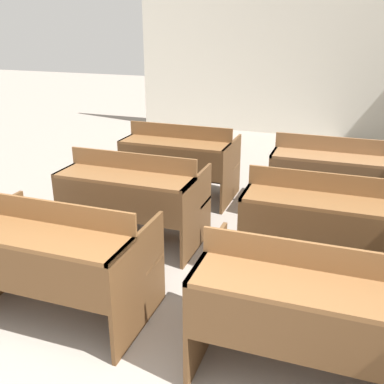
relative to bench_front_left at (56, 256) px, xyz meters
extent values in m
cube|color=beige|center=(0.79, 6.14, 1.03)|extent=(5.91, 0.06, 3.01)
cube|color=#52361D|center=(0.62, 0.04, -0.11)|extent=(0.03, 0.80, 0.73)
cube|color=brown|center=(0.00, -0.17, 0.24)|extent=(1.26, 0.38, 0.03)
cube|color=#52361D|center=(0.00, -0.35, 0.06)|extent=(1.20, 0.02, 0.33)
cube|color=brown|center=(0.00, 0.01, 0.33)|extent=(1.26, 0.02, 0.16)
cube|color=brown|center=(0.00, 0.28, -0.09)|extent=(1.26, 0.32, 0.03)
cube|color=#52361D|center=(0.00, 0.28, -0.34)|extent=(1.20, 0.04, 0.04)
cube|color=#54381F|center=(1.11, 0.01, -0.11)|extent=(0.03, 0.80, 0.73)
cube|color=brown|center=(1.72, -0.20, 0.24)|extent=(1.26, 0.38, 0.03)
cube|color=#54381F|center=(1.72, -0.38, 0.06)|extent=(1.20, 0.02, 0.33)
cube|color=brown|center=(1.72, -0.02, 0.33)|extent=(1.26, 0.02, 0.16)
cube|color=brown|center=(1.72, 0.25, -0.09)|extent=(1.26, 0.32, 0.03)
cube|color=#54381F|center=(1.72, 0.25, -0.34)|extent=(1.20, 0.04, 0.04)
cube|color=brown|center=(-0.63, 1.27, -0.11)|extent=(0.03, 0.80, 0.73)
cube|color=brown|center=(0.60, 1.27, -0.11)|extent=(0.03, 0.80, 0.73)
cube|color=brown|center=(-0.01, 1.06, 0.24)|extent=(1.26, 0.38, 0.03)
cube|color=brown|center=(-0.01, 0.88, 0.06)|extent=(1.20, 0.02, 0.33)
cube|color=brown|center=(-0.01, 1.24, 0.33)|extent=(1.26, 0.02, 0.16)
cube|color=brown|center=(-0.01, 1.51, -0.09)|extent=(1.26, 0.32, 0.03)
cube|color=brown|center=(-0.01, 1.51, -0.34)|extent=(1.20, 0.04, 0.04)
cube|color=#54371E|center=(1.10, 1.27, -0.11)|extent=(0.03, 0.80, 0.73)
cube|color=brown|center=(1.71, 1.06, 0.24)|extent=(1.26, 0.38, 0.03)
cube|color=#54371E|center=(1.71, 0.88, 0.06)|extent=(1.20, 0.02, 0.33)
cube|color=brown|center=(1.71, 1.24, 0.33)|extent=(1.26, 0.02, 0.16)
cube|color=brown|center=(1.71, 1.51, -0.09)|extent=(1.26, 0.32, 0.03)
cube|color=#54371E|center=(1.71, 1.51, -0.34)|extent=(1.20, 0.04, 0.04)
cube|color=#54371E|center=(-0.63, 2.51, -0.11)|extent=(0.03, 0.80, 0.73)
cube|color=#54371E|center=(0.60, 2.51, -0.11)|extent=(0.03, 0.80, 0.73)
cube|color=brown|center=(-0.02, 2.30, 0.24)|extent=(1.26, 0.38, 0.03)
cube|color=#54371E|center=(-0.02, 2.12, 0.06)|extent=(1.20, 0.02, 0.33)
cube|color=brown|center=(-0.02, 2.48, 0.33)|extent=(1.26, 0.02, 0.16)
cube|color=brown|center=(-0.02, 2.75, -0.09)|extent=(1.26, 0.32, 0.03)
cube|color=#54371E|center=(-0.02, 2.75, -0.34)|extent=(1.20, 0.04, 0.04)
cube|color=brown|center=(1.11, 2.52, -0.11)|extent=(0.03, 0.80, 0.73)
cube|color=brown|center=(1.73, 2.31, 0.24)|extent=(1.26, 0.38, 0.03)
cube|color=brown|center=(1.73, 2.13, 0.06)|extent=(1.20, 0.02, 0.33)
cube|color=brown|center=(1.73, 2.49, 0.33)|extent=(1.26, 0.02, 0.16)
cube|color=brown|center=(1.73, 2.76, -0.09)|extent=(1.26, 0.32, 0.03)
cube|color=brown|center=(1.73, 2.76, -0.34)|extent=(1.20, 0.04, 0.04)
camera|label=1|loc=(1.82, -2.29, 1.55)|focal=42.00mm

